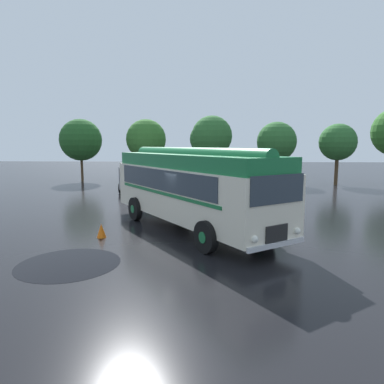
{
  "coord_description": "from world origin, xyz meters",
  "views": [
    {
      "loc": [
        0.64,
        -13.94,
        3.59
      ],
      "look_at": [
        -0.27,
        1.92,
        1.4
      ],
      "focal_mm": 32.0,
      "sensor_mm": 36.0,
      "label": 1
    }
  ],
  "objects_px": {
    "box_van": "(140,173)",
    "traffic_cone": "(101,231)",
    "car_mid_left": "(210,180)",
    "car_near_left": "(173,180)",
    "car_mid_right": "(245,181)",
    "vintage_bus": "(190,185)"
  },
  "relations": [
    {
      "from": "traffic_cone",
      "to": "car_mid_right",
      "type": "bearing_deg",
      "value": 62.74
    },
    {
      "from": "car_mid_right",
      "to": "traffic_cone",
      "type": "height_order",
      "value": "car_mid_right"
    },
    {
      "from": "vintage_bus",
      "to": "car_mid_left",
      "type": "relative_size",
      "value": 2.19
    },
    {
      "from": "car_near_left",
      "to": "traffic_cone",
      "type": "distance_m",
      "value": 14.27
    },
    {
      "from": "vintage_bus",
      "to": "car_near_left",
      "type": "height_order",
      "value": "vintage_bus"
    },
    {
      "from": "vintage_bus",
      "to": "car_near_left",
      "type": "xyz_separation_m",
      "value": [
        -2.19,
        12.64,
        -1.05
      ]
    },
    {
      "from": "car_mid_right",
      "to": "vintage_bus",
      "type": "bearing_deg",
      "value": -106.46
    },
    {
      "from": "car_mid_left",
      "to": "box_van",
      "type": "bearing_deg",
      "value": 176.75
    },
    {
      "from": "car_near_left",
      "to": "car_mid_right",
      "type": "height_order",
      "value": "same"
    },
    {
      "from": "traffic_cone",
      "to": "car_mid_left",
      "type": "bearing_deg",
      "value": 73.5
    },
    {
      "from": "car_mid_right",
      "to": "car_mid_left",
      "type": "bearing_deg",
      "value": 163.88
    },
    {
      "from": "car_mid_right",
      "to": "traffic_cone",
      "type": "bearing_deg",
      "value": -117.26
    },
    {
      "from": "car_mid_right",
      "to": "box_van",
      "type": "distance_m",
      "value": 8.38
    },
    {
      "from": "car_near_left",
      "to": "car_mid_left",
      "type": "xyz_separation_m",
      "value": [
        2.96,
        -0.17,
        0.0
      ]
    },
    {
      "from": "box_van",
      "to": "car_near_left",
      "type": "bearing_deg",
      "value": -3.22
    },
    {
      "from": "car_mid_left",
      "to": "traffic_cone",
      "type": "distance_m",
      "value": 14.65
    },
    {
      "from": "box_van",
      "to": "traffic_cone",
      "type": "xyz_separation_m",
      "value": [
        1.46,
        -14.36,
        -1.09
      ]
    },
    {
      "from": "car_near_left",
      "to": "box_van",
      "type": "distance_m",
      "value": 2.71
    },
    {
      "from": "car_mid_right",
      "to": "box_van",
      "type": "height_order",
      "value": "box_van"
    },
    {
      "from": "car_mid_left",
      "to": "vintage_bus",
      "type": "bearing_deg",
      "value": -93.57
    },
    {
      "from": "traffic_cone",
      "to": "car_near_left",
      "type": "bearing_deg",
      "value": 85.2
    },
    {
      "from": "vintage_bus",
      "to": "traffic_cone",
      "type": "distance_m",
      "value": 4.06
    }
  ]
}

